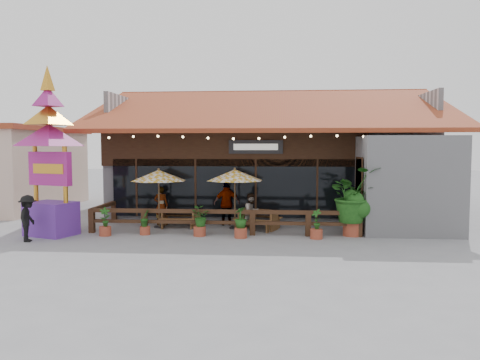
# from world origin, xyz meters

# --- Properties ---
(ground) EXTENTS (100.00, 100.00, 0.00)m
(ground) POSITION_xyz_m (0.00, 0.00, 0.00)
(ground) COLOR gray
(ground) RESTS_ON ground
(restaurant_building) EXTENTS (15.50, 14.73, 6.09)m
(restaurant_building) POSITION_xyz_m (0.26, 6.61, 2.21)
(restaurant_building) COLOR silver
(restaurant_building) RESTS_ON ground
(patio_railing) EXTENTS (10.00, 2.60, 0.92)m
(patio_railing) POSITION_xyz_m (-2.25, -0.27, 0.61)
(patio_railing) COLOR #432A18
(patio_railing) RESTS_ON ground
(umbrella_left) EXTENTS (2.77, 2.77, 2.37)m
(umbrella_left) POSITION_xyz_m (-4.29, 0.82, 2.06)
(umbrella_left) COLOR brown
(umbrella_left) RESTS_ON ground
(umbrella_right) EXTENTS (2.98, 2.98, 2.40)m
(umbrella_right) POSITION_xyz_m (-1.27, 0.85, 2.09)
(umbrella_right) COLOR brown
(umbrella_right) RESTS_ON ground
(picnic_table_left) EXTENTS (1.46, 1.28, 0.67)m
(picnic_table_left) POSITION_xyz_m (-3.54, 1.02, 0.45)
(picnic_table_left) COLOR brown
(picnic_table_left) RESTS_ON ground
(picnic_table_right) EXTENTS (1.94, 1.82, 0.75)m
(picnic_table_right) POSITION_xyz_m (-0.35, 0.75, 0.50)
(picnic_table_right) COLOR brown
(picnic_table_right) RESTS_ON ground
(thai_sign_tower) EXTENTS (3.07, 3.07, 6.55)m
(thai_sign_tower) POSITION_xyz_m (-7.76, -1.09, 3.46)
(thai_sign_tower) COLOR #602A9B
(thai_sign_tower) RESTS_ON ground
(tropical_plant) EXTENTS (2.25, 2.11, 2.49)m
(tropical_plant) POSITION_xyz_m (3.09, -0.32, 1.43)
(tropical_plant) COLOR #993F29
(tropical_plant) RESTS_ON ground
(diner_a) EXTENTS (0.59, 0.39, 1.59)m
(diner_a) POSITION_xyz_m (-4.38, 1.50, 0.79)
(diner_a) COLOR #341F10
(diner_a) RESTS_ON ground
(diner_b) EXTENTS (0.90, 0.88, 1.46)m
(diner_b) POSITION_xyz_m (-0.58, 0.26, 0.73)
(diner_b) COLOR #341F10
(diner_b) RESTS_ON ground
(diner_c) EXTENTS (1.12, 0.64, 1.81)m
(diner_c) POSITION_xyz_m (-1.67, 1.60, 0.90)
(diner_c) COLOR #341F10
(diner_c) RESTS_ON ground
(pedestrian) EXTENTS (0.81, 1.13, 1.58)m
(pedestrian) POSITION_xyz_m (-7.99, -2.27, 0.79)
(pedestrian) COLOR black
(pedestrian) RESTS_ON ground
(planter_a) EXTENTS (0.44, 0.42, 1.03)m
(planter_a) POSITION_xyz_m (-5.78, -1.05, 0.43)
(planter_a) COLOR #993F29
(planter_a) RESTS_ON ground
(planter_b) EXTENTS (0.38, 0.41, 0.92)m
(planter_b) POSITION_xyz_m (-4.42, -0.71, 0.42)
(planter_b) COLOR #993F29
(planter_b) RESTS_ON ground
(planter_c) EXTENTS (0.73, 0.66, 1.07)m
(planter_c) POSITION_xyz_m (-2.38, -0.82, 0.60)
(planter_c) COLOR #993F29
(planter_c) RESTS_ON ground
(planter_d) EXTENTS (0.57, 0.57, 1.10)m
(planter_d) POSITION_xyz_m (-0.88, -1.05, 0.53)
(planter_d) COLOR #993F29
(planter_d) RESTS_ON ground
(planter_e) EXTENTS (0.44, 0.44, 1.05)m
(planter_e) POSITION_xyz_m (1.76, -0.99, 0.44)
(planter_e) COLOR #993F29
(planter_e) RESTS_ON ground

